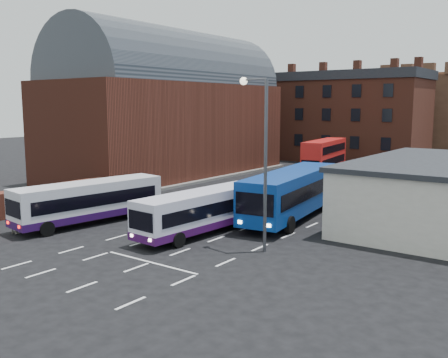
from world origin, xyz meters
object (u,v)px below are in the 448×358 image
Objects in this scene: bus_white_outbound at (90,199)px; bus_blue at (292,191)px; bus_red_double at (324,156)px; pedestrian_beige at (14,222)px; bus_white_inbound at (202,209)px; street_lamp at (261,148)px; pedestrian_red at (22,215)px.

bus_white_outbound is 13.58m from bus_blue.
bus_red_double reaches higher than pedestrian_beige.
street_lamp reaches higher than bus_white_inbound.
bus_white_outbound is 7.24× the size of pedestrian_red.
bus_white_inbound is 6.31m from street_lamp.
bus_white_outbound is at bearing -114.80° from pedestrian_beige.
bus_red_double is at bearing -102.04° from pedestrian_beige.
pedestrian_red is (-15.40, -4.40, -4.85)m from street_lamp.
bus_white_inbound is 6.79× the size of pedestrian_red.
street_lamp is at bearing 98.89° from bus_blue.
bus_blue is at bearing -179.41° from pedestrian_red.
pedestrian_beige is (1.40, -1.37, 0.03)m from pedestrian_red.
bus_white_inbound is (7.65, 2.26, -0.09)m from bus_white_outbound.
street_lamp reaches higher than pedestrian_red.
bus_white_inbound reaches higher than pedestrian_beige.
bus_red_double is at bearing 93.26° from bus_white_outbound.
bus_red_double is 6.75× the size of pedestrian_beige.
pedestrian_red is at bearing -49.58° from pedestrian_beige.
bus_blue is at bearing 106.49° from street_lamp.
bus_red_double reaches higher than bus_white_inbound.
street_lamp is at bearing 14.30° from bus_white_outbound.
street_lamp reaches higher than bus_blue.
bus_white_outbound reaches higher than pedestrian_red.
bus_white_outbound is 13.09m from street_lamp.
bus_white_inbound is 0.79× the size of bus_blue.
bus_white_outbound is 0.84× the size of bus_blue.
street_lamp is 15.90m from pedestrian_beige.
bus_blue is 8.82m from street_lamp.
pedestrian_red is at bearing -125.99° from bus_white_outbound.
bus_red_double reaches higher than pedestrian_red.
bus_red_double reaches higher than bus_blue.
street_lamp is at bearing -162.74° from pedestrian_beige.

